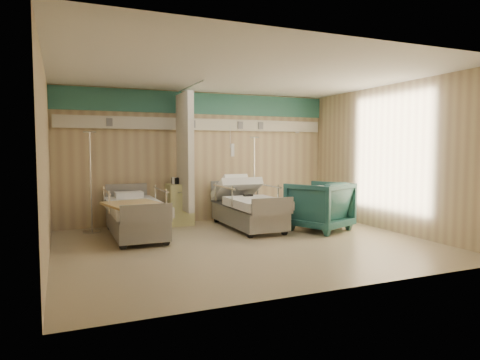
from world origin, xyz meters
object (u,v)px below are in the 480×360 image
at_px(bed_right, 248,212).
at_px(bedside_cabinet, 180,204).
at_px(bed_left, 136,220).
at_px(iv_stand_left, 91,212).
at_px(visitor_armchair, 319,206).
at_px(iv_stand_right, 254,203).

relative_size(bed_right, bedside_cabinet, 2.54).
xyz_separation_m(bed_right, bed_left, (-2.20, 0.00, 0.00)).
bearing_deg(iv_stand_left, visitor_armchair, -20.29).
bearing_deg(bed_right, iv_stand_right, 57.76).
relative_size(bed_left, visitor_armchair, 2.07).
relative_size(bed_right, iv_stand_right, 1.17).
xyz_separation_m(bedside_cabinet, iv_stand_right, (1.65, -0.11, -0.05)).
relative_size(iv_stand_right, iv_stand_left, 0.97).
xyz_separation_m(bedside_cabinet, visitor_armchair, (2.33, -1.65, 0.05)).
distance_m(bedside_cabinet, iv_stand_left, 1.75).
bearing_deg(bedside_cabinet, iv_stand_left, -175.29).
distance_m(bed_right, iv_stand_left, 3.00).
distance_m(bed_right, bedside_cabinet, 1.46).
xyz_separation_m(bed_left, iv_stand_right, (2.70, 0.79, 0.06)).
relative_size(bedside_cabinet, iv_stand_right, 0.46).
height_order(bed_left, visitor_armchair, visitor_armchair).
bearing_deg(iv_stand_left, bed_left, -47.32).
xyz_separation_m(visitor_armchair, iv_stand_right, (-0.68, 1.54, -0.10)).
height_order(bedside_cabinet, iv_stand_left, iv_stand_left).
height_order(bed_right, iv_stand_right, iv_stand_right).
bearing_deg(visitor_armchair, bedside_cabinet, -58.95).
relative_size(bedside_cabinet, iv_stand_left, 0.45).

